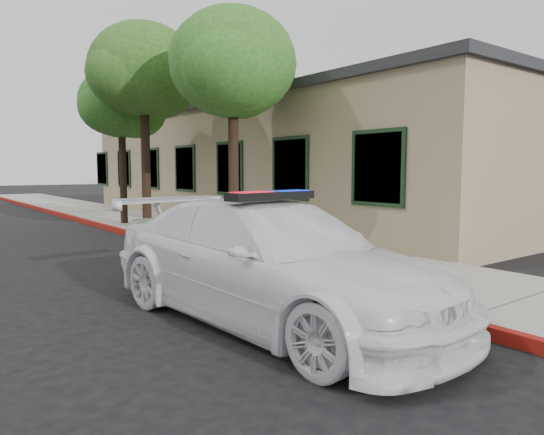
{
  "coord_description": "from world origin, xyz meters",
  "views": [
    {
      "loc": [
        -5.19,
        -6.18,
        1.92
      ],
      "look_at": [
        0.72,
        1.57,
        0.97
      ],
      "focal_mm": 32.59,
      "sensor_mm": 36.0,
      "label": 1
    }
  ],
  "objects": [
    {
      "name": "ground",
      "position": [
        0.0,
        0.0,
        0.0
      ],
      "size": [
        120.0,
        120.0,
        0.0
      ],
      "primitive_type": "plane",
      "color": "black",
      "rests_on": "ground"
    },
    {
      "name": "sidewalk",
      "position": [
        1.6,
        3.0,
        0.07
      ],
      "size": [
        3.2,
        60.0,
        0.15
      ],
      "primitive_type": "cube",
      "color": "gray",
      "rests_on": "ground"
    },
    {
      "name": "red_curb",
      "position": [
        0.06,
        3.0,
        0.08
      ],
      "size": [
        0.14,
        60.0,
        0.16
      ],
      "primitive_type": "cube",
      "color": "maroon",
      "rests_on": "ground"
    },
    {
      "name": "clapboard_building",
      "position": [
        6.69,
        9.0,
        2.13
      ],
      "size": [
        7.3,
        20.89,
        4.24
      ],
      "color": "#9E8567",
      "rests_on": "ground"
    },
    {
      "name": "police_car",
      "position": [
        -1.46,
        -1.28,
        0.77
      ],
      "size": [
        2.61,
        5.45,
        1.65
      ],
      "rotation": [
        0.0,
        0.0,
        0.09
      ],
      "color": "white",
      "rests_on": "ground"
    },
    {
      "name": "fire_hydrant",
      "position": [
        0.35,
        0.8,
        0.51
      ],
      "size": [
        0.42,
        0.36,
        0.72
      ],
      "rotation": [
        0.0,
        0.0,
        -0.23
      ],
      "color": "silver",
      "rests_on": "sidewalk"
    },
    {
      "name": "street_tree_near",
      "position": [
        1.38,
        3.96,
        4.32
      ],
      "size": [
        3.07,
        3.1,
        5.59
      ],
      "rotation": [
        0.0,
        0.0,
        0.24
      ],
      "color": "black",
      "rests_on": "sidewalk"
    },
    {
      "name": "street_tree_mid",
      "position": [
        0.72,
        7.71,
        4.66
      ],
      "size": [
        3.39,
        3.14,
        5.99
      ],
      "rotation": [
        0.0,
        0.0,
        -0.25
      ],
      "color": "black",
      "rests_on": "sidewalk"
    },
    {
      "name": "street_tree_far",
      "position": [
        0.79,
        9.68,
        3.97
      ],
      "size": [
        2.91,
        2.68,
        5.08
      ],
      "rotation": [
        0.0,
        0.0,
        -0.28
      ],
      "color": "black",
      "rests_on": "sidewalk"
    }
  ]
}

